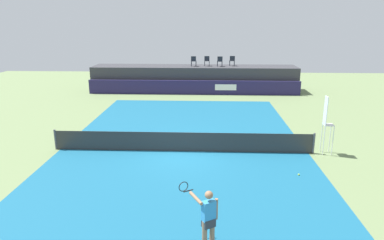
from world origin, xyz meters
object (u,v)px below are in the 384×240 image
Objects in this scene: spectator_chair_far_left at (194,61)px; tennis_player at (208,218)px; spectator_chair_left at (207,60)px; net_post_far at (314,143)px; net_post_near at (55,140)px; tennis_ball at (299,174)px; spectator_chair_right at (232,60)px; umpire_chair at (327,121)px; spectator_chair_center at (220,61)px.

tennis_player is at bearing -86.80° from spectator_chair_far_left.
spectator_chair_left is 0.89× the size of net_post_far.
net_post_near is 11.41m from tennis_ball.
spectator_chair_right reaches higher than tennis_player.
spectator_chair_left is at bearing 102.03° from tennis_ball.
spectator_chair_far_left is 0.32× the size of umpire_chair.
spectator_chair_far_left and spectator_chair_right have the same top height.
umpire_chair is (6.75, -15.07, -1.11)m from spectator_chair_far_left.
spectator_chair_right is 23.12m from tennis_player.
tennis_ball is (4.97, -17.60, -2.66)m from spectator_chair_far_left.
spectator_chair_left reaches higher than net_post_far.
spectator_chair_far_left is 1.20m from spectator_chair_left.
spectator_chair_right is (1.11, 0.49, 0.00)m from spectator_chair_center.
umpire_chair reaches higher than net_post_far.
tennis_ball is at bearing -85.02° from spectator_chair_right.
spectator_chair_center is at bearing 87.36° from tennis_player.
spectator_chair_right is at bearing 102.17° from umpire_chair.
net_post_far is at bearing -71.63° from spectator_chair_left.
tennis_player is 6.23m from tennis_ball.
tennis_ball is at bearing -81.33° from spectator_chair_center.
spectator_chair_left is at bearing 164.94° from spectator_chair_center.
tennis_ball is (-1.29, -2.53, -0.46)m from net_post_far.
spectator_chair_right is 18.34m from net_post_near.
umpire_chair reaches higher than net_post_near.
spectator_chair_far_left is at bearing -172.66° from spectator_chair_right.
spectator_chair_far_left is at bearing 105.78° from tennis_ball.
spectator_chair_far_left is 16.55m from umpire_chair.
spectator_chair_center is (1.13, -0.30, 0.00)m from spectator_chair_left.
tennis_ball is (11.11, -2.53, -0.46)m from net_post_near.
net_post_near is at bearing 180.00° from net_post_far.
tennis_player is (-1.04, -22.46, -1.73)m from spectator_chair_center.
net_post_near and net_post_far have the same top height.
spectator_chair_left is at bearing 110.00° from umpire_chair.
tennis_ball is (1.57, -18.04, -2.66)m from spectator_chair_right.
spectator_chair_left is at bearing 64.50° from net_post_near.
tennis_player is at bearing -126.39° from umpire_chair.
spectator_chair_left is 0.89× the size of net_post_near.
umpire_chair is 2.76× the size of net_post_far.
spectator_chair_right is at bearing 7.34° from spectator_chair_far_left.
spectator_chair_right reaches higher than umpire_chair.
tennis_player reaches higher than tennis_ball.
tennis_player is at bearing -95.33° from spectator_chair_right.
umpire_chair is (3.34, -15.51, -1.11)m from spectator_chair_right.
tennis_ball is at bearing -116.95° from net_post_far.
spectator_chair_left reaches higher than net_post_near.
umpire_chair is at bearing -70.00° from spectator_chair_left.
spectator_chair_center is 13.06× the size of tennis_ball.
spectator_chair_far_left is 3.43m from spectator_chair_right.
net_post_near is 1.00× the size of net_post_far.
net_post_far is (-0.49, -0.00, -1.09)m from umpire_chair.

